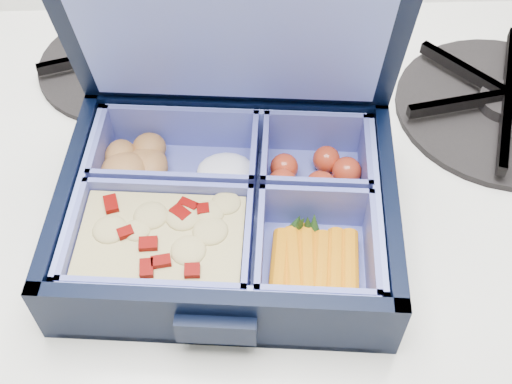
{
  "coord_description": "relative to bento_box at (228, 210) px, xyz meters",
  "views": [
    {
      "loc": [
        0.33,
        1.33,
        1.36
      ],
      "look_at": [
        0.34,
        1.63,
        0.99
      ],
      "focal_mm": 45.0,
      "sensor_mm": 36.0,
      "label": 1
    }
  ],
  "objects": [
    {
      "name": "bento_box",
      "position": [
        0.0,
        0.0,
        0.0
      ],
      "size": [
        0.26,
        0.21,
        0.06
      ],
      "primitive_type": null,
      "rotation": [
        0.0,
        0.0,
        -0.09
      ],
      "color": "black",
      "rests_on": "stove"
    },
    {
      "name": "burner_grate",
      "position": [
        0.25,
        0.13,
        -0.02
      ],
      "size": [
        0.23,
        0.23,
        0.03
      ],
      "primitive_type": "cylinder",
      "rotation": [
        0.0,
        0.0,
        0.2
      ],
      "color": "black",
      "rests_on": "stove"
    },
    {
      "name": "burner_grate_rear",
      "position": [
        -0.1,
        0.2,
        -0.02
      ],
      "size": [
        0.21,
        0.21,
        0.02
      ],
      "primitive_type": "cylinder",
      "rotation": [
        0.0,
        0.0,
        0.29
      ],
      "color": "black",
      "rests_on": "stove"
    },
    {
      "name": "fork",
      "position": [
        0.05,
        0.15,
        -0.03
      ],
      "size": [
        0.08,
        0.18,
        0.01
      ],
      "primitive_type": null,
      "rotation": [
        0.0,
        0.0,
        -0.3
      ],
      "color": "#ACABBA",
      "rests_on": "stove"
    }
  ]
}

